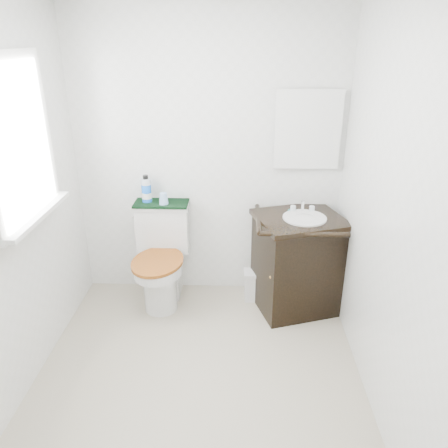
# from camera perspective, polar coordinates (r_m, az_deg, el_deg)

# --- Properties ---
(floor) EXTENTS (2.40, 2.40, 0.00)m
(floor) POSITION_cam_1_polar(r_m,az_deg,el_deg) (3.13, -3.39, -19.55)
(floor) COLOR #A89E87
(floor) RESTS_ON ground
(wall_back) EXTENTS (2.40, 0.00, 2.40)m
(wall_back) POSITION_cam_1_polar(r_m,az_deg,el_deg) (3.61, -2.10, 8.46)
(wall_back) COLOR silver
(wall_back) RESTS_ON ground
(wall_front) EXTENTS (2.40, 0.00, 2.40)m
(wall_front) POSITION_cam_1_polar(r_m,az_deg,el_deg) (1.44, -9.07, -16.90)
(wall_front) COLOR silver
(wall_front) RESTS_ON ground
(wall_left) EXTENTS (0.00, 2.40, 2.40)m
(wall_left) POSITION_cam_1_polar(r_m,az_deg,el_deg) (2.81, -26.97, 1.46)
(wall_left) COLOR silver
(wall_left) RESTS_ON ground
(wall_right) EXTENTS (0.00, 2.40, 2.40)m
(wall_right) POSITION_cam_1_polar(r_m,az_deg,el_deg) (2.60, 20.85, 0.88)
(wall_right) COLOR silver
(wall_right) RESTS_ON ground
(window) EXTENTS (0.02, 0.70, 0.90)m
(window) POSITION_cam_1_polar(r_m,az_deg,el_deg) (2.91, -25.47, 9.71)
(window) COLOR white
(window) RESTS_ON wall_left
(mirror) EXTENTS (0.50, 0.02, 0.60)m
(mirror) POSITION_cam_1_polar(r_m,az_deg,el_deg) (3.56, 10.90, 11.99)
(mirror) COLOR silver
(mirror) RESTS_ON wall_back
(toilet) EXTENTS (0.46, 0.66, 0.84)m
(toilet) POSITION_cam_1_polar(r_m,az_deg,el_deg) (3.74, -8.10, -4.91)
(toilet) COLOR silver
(toilet) RESTS_ON floor
(vanity) EXTENTS (0.79, 0.73, 0.92)m
(vanity) POSITION_cam_1_polar(r_m,az_deg,el_deg) (3.64, 9.53, -4.77)
(vanity) COLOR black
(vanity) RESTS_ON floor
(trash_bin) EXTENTS (0.19, 0.15, 0.27)m
(trash_bin) POSITION_cam_1_polar(r_m,az_deg,el_deg) (3.83, 3.99, -7.93)
(trash_bin) COLOR silver
(trash_bin) RESTS_ON floor
(towel) EXTENTS (0.45, 0.22, 0.02)m
(towel) POSITION_cam_1_polar(r_m,az_deg,el_deg) (3.66, -8.20, 2.68)
(towel) COLOR black
(towel) RESTS_ON toilet
(mouthwash_bottle) EXTENTS (0.08, 0.08, 0.23)m
(mouthwash_bottle) POSITION_cam_1_polar(r_m,az_deg,el_deg) (3.66, -10.11, 4.44)
(mouthwash_bottle) COLOR blue
(mouthwash_bottle) RESTS_ON towel
(cup) EXTENTS (0.08, 0.08, 0.09)m
(cup) POSITION_cam_1_polar(r_m,az_deg,el_deg) (3.60, -7.90, 3.32)
(cup) COLOR #8CB4E5
(cup) RESTS_ON towel
(soap_bar) EXTENTS (0.07, 0.05, 0.02)m
(soap_bar) POSITION_cam_1_polar(r_m,az_deg,el_deg) (3.58, 8.89, 1.84)
(soap_bar) COLOR #176B6E
(soap_bar) RESTS_ON vanity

